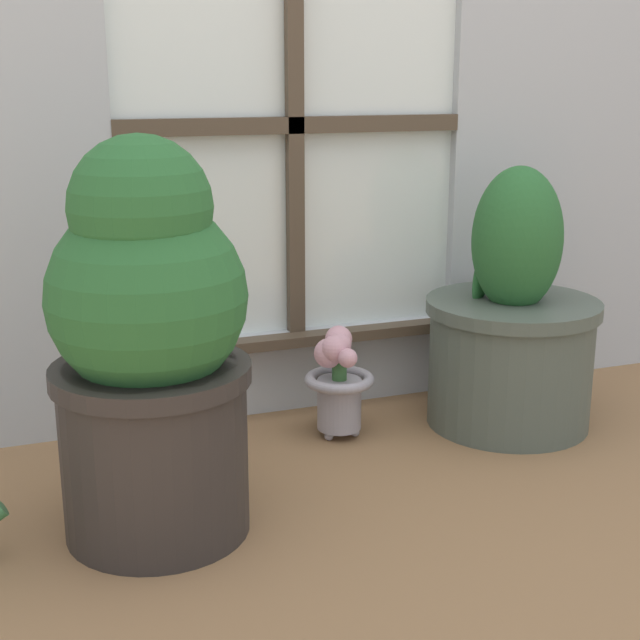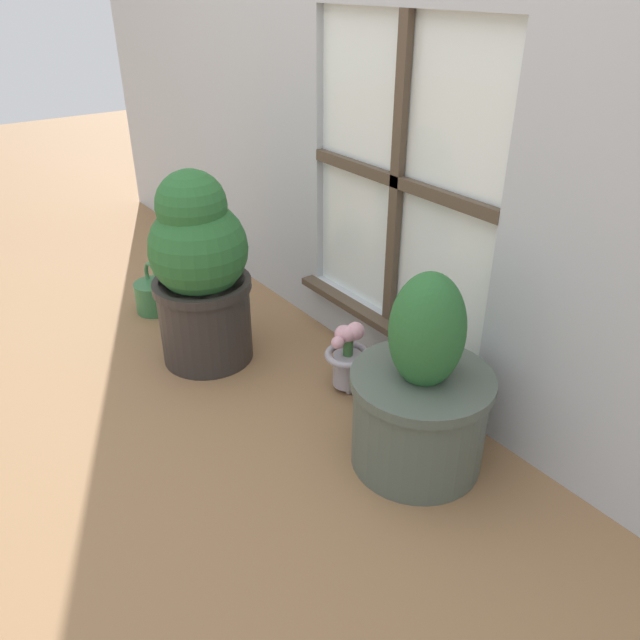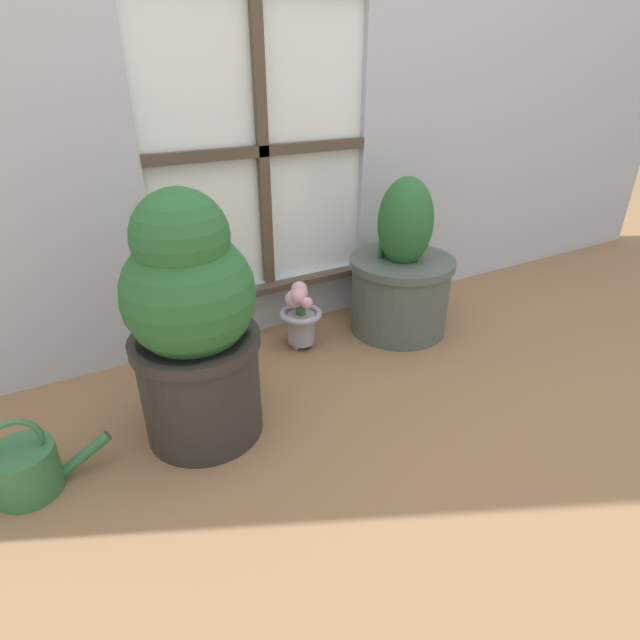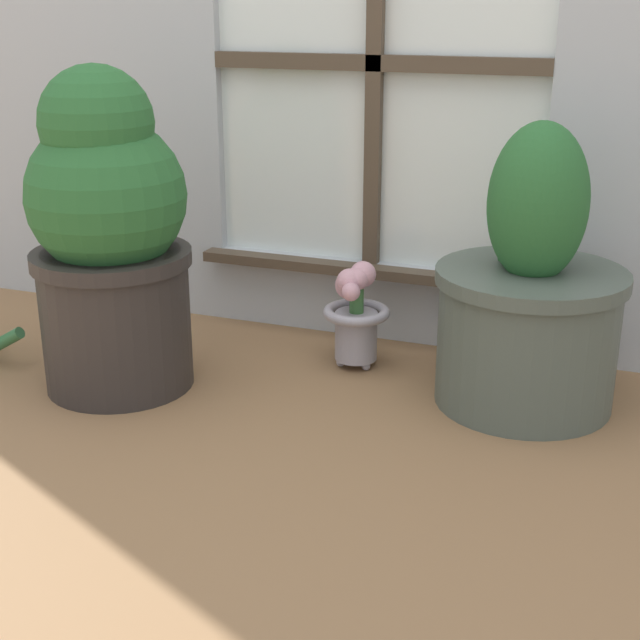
# 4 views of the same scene
# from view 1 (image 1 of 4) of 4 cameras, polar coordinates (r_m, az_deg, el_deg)

# --- Properties ---
(ground_plane) EXTENTS (10.00, 10.00, 0.00)m
(ground_plane) POSITION_cam_1_polar(r_m,az_deg,el_deg) (1.60, 5.70, -12.78)
(ground_plane) COLOR olive
(potted_plant_left) EXTENTS (0.33, 0.33, 0.67)m
(potted_plant_left) POSITION_cam_1_polar(r_m,az_deg,el_deg) (1.47, -10.83, -1.61)
(potted_plant_left) COLOR #2D2826
(potted_plant_left) RESTS_ON ground_plane
(potted_plant_right) EXTENTS (0.38, 0.38, 0.57)m
(potted_plant_right) POSITION_cam_1_polar(r_m,az_deg,el_deg) (1.99, 12.16, -0.63)
(potted_plant_right) COLOR #4C564C
(potted_plant_right) RESTS_ON ground_plane
(flower_vase) EXTENTS (0.15, 0.15, 0.24)m
(flower_vase) POSITION_cam_1_polar(r_m,az_deg,el_deg) (1.90, 1.16, -3.78)
(flower_vase) COLOR #99939E
(flower_vase) RESTS_ON ground_plane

